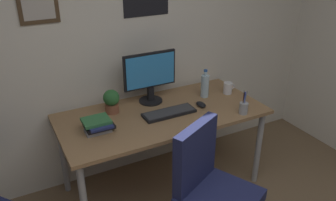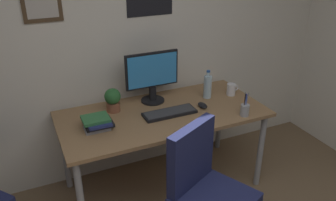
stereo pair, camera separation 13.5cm
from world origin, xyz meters
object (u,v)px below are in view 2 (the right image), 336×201
office_chair (205,188)px  water_bottle (208,86)px  potted_plant (113,99)px  pen_cup (245,109)px  book_stack_left (97,123)px  monitor (152,75)px  keyboard (170,113)px  computer_mouse (203,105)px  coffee_mug_near (231,89)px

office_chair → water_bottle: size_ratio=3.76×
potted_plant → office_chair: bearing=-70.1°
water_bottle → pen_cup: bearing=-76.9°
office_chair → book_stack_left: 0.91m
monitor → book_stack_left: size_ratio=2.11×
keyboard → potted_plant: potted_plant is taller
keyboard → water_bottle: size_ratio=1.70×
potted_plant → computer_mouse: bearing=-19.4°
potted_plant → pen_cup: size_ratio=0.98×
keyboard → computer_mouse: size_ratio=3.91×
potted_plant → book_stack_left: potted_plant is taller
potted_plant → water_bottle: bearing=-6.3°
monitor → pen_cup: monitor is taller
potted_plant → book_stack_left: size_ratio=0.90×
monitor → potted_plant: (-0.36, -0.04, -0.13)m
keyboard → book_stack_left: size_ratio=1.98×
water_bottle → computer_mouse: bearing=-131.0°
keyboard → book_stack_left: book_stack_left is taller
computer_mouse → water_bottle: size_ratio=0.44×
monitor → potted_plant: bearing=-173.6°
keyboard → water_bottle: water_bottle is taller
office_chair → book_stack_left: office_chair is taller
computer_mouse → water_bottle: bearing=49.0°
office_chair → computer_mouse: (0.36, 0.68, 0.22)m
pen_cup → office_chair: bearing=-144.5°
coffee_mug_near → office_chair: bearing=-131.8°
keyboard → coffee_mug_near: coffee_mug_near is taller
potted_plant → book_stack_left: (-0.19, -0.23, -0.06)m
monitor → water_bottle: bearing=-15.8°
monitor → water_bottle: (0.46, -0.13, -0.13)m
office_chair → pen_cup: office_chair is taller
monitor → coffee_mug_near: bearing=-14.0°
coffee_mug_near → keyboard: bearing=-170.4°
keyboard → computer_mouse: 0.30m
water_bottle → keyboard: bearing=-160.8°
coffee_mug_near → pen_cup: pen_cup is taller
water_bottle → potted_plant: (-0.82, 0.09, -0.00)m
coffee_mug_near → monitor: bearing=166.0°
water_bottle → coffee_mug_near: bearing=-10.2°
coffee_mug_near → book_stack_left: (-1.23, -0.10, -0.01)m
monitor → pen_cup: bearing=-44.3°
keyboard → computer_mouse: (0.30, -0.00, 0.01)m
keyboard → pen_cup: (0.53, -0.27, 0.04)m
office_chair → book_stack_left: (-0.52, 0.70, 0.25)m
office_chair → potted_plant: (-0.33, 0.93, 0.31)m
computer_mouse → book_stack_left: 0.88m
monitor → coffee_mug_near: 0.73m
keyboard → office_chair: bearing=-94.7°
coffee_mug_near → potted_plant: 1.06m
coffee_mug_near → pen_cup: size_ratio=0.58×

